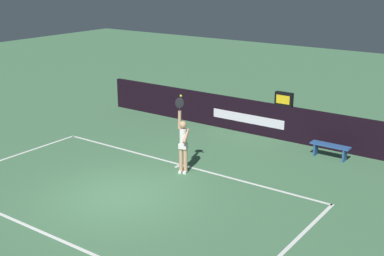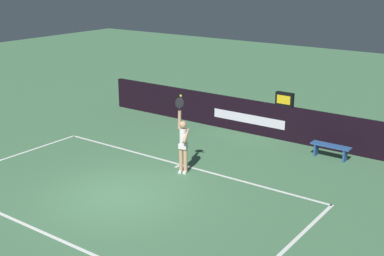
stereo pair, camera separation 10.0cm
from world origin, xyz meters
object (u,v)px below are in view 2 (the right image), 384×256
(tennis_ball, at_px, (181,96))
(courtside_bench_near, at_px, (331,148))
(speed_display, at_px, (285,99))
(tennis_player, at_px, (183,142))

(tennis_ball, height_order, courtside_bench_near, tennis_ball)
(speed_display, relative_size, tennis_player, 0.28)
(speed_display, height_order, tennis_player, tennis_player)
(tennis_player, xyz_separation_m, courtside_bench_near, (3.30, 3.93, -0.65))
(courtside_bench_near, bearing_deg, tennis_player, -130.01)
(tennis_player, relative_size, tennis_ball, 34.62)
(speed_display, distance_m, tennis_player, 4.96)
(tennis_player, height_order, courtside_bench_near, tennis_player)
(tennis_ball, bearing_deg, courtside_bench_near, 53.82)
(speed_display, bearing_deg, tennis_ball, -99.99)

